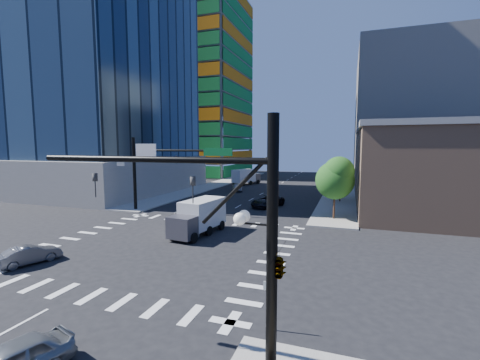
% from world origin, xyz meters
% --- Properties ---
extents(ground, '(160.00, 160.00, 0.00)m').
position_xyz_m(ground, '(0.00, 0.00, 0.00)').
color(ground, black).
rests_on(ground, ground).
extents(road_markings, '(20.00, 20.00, 0.01)m').
position_xyz_m(road_markings, '(0.00, 0.00, 0.01)').
color(road_markings, silver).
rests_on(road_markings, ground).
extents(sidewalk_ne, '(5.00, 60.00, 0.15)m').
position_xyz_m(sidewalk_ne, '(12.50, 40.00, 0.07)').
color(sidewalk_ne, gray).
rests_on(sidewalk_ne, ground).
extents(sidewalk_nw, '(5.00, 60.00, 0.15)m').
position_xyz_m(sidewalk_nw, '(-12.50, 40.00, 0.07)').
color(sidewalk_nw, gray).
rests_on(sidewalk_nw, ground).
extents(construction_building, '(25.16, 34.50, 70.60)m').
position_xyz_m(construction_building, '(-27.41, 61.93, 24.61)').
color(construction_building, gray).
rests_on(construction_building, ground).
extents(commercial_building, '(20.50, 22.50, 10.60)m').
position_xyz_m(commercial_building, '(25.00, 22.00, 5.31)').
color(commercial_building, '#A27A5E').
rests_on(commercial_building, ground).
extents(bg_building_ne, '(24.00, 30.00, 28.00)m').
position_xyz_m(bg_building_ne, '(27.00, 55.00, 14.00)').
color(bg_building_ne, slate).
rests_on(bg_building_ne, ground).
extents(signal_mast_se, '(10.51, 2.48, 9.00)m').
position_xyz_m(signal_mast_se, '(10.60, -11.50, 5.01)').
color(signal_mast_se, black).
rests_on(signal_mast_se, sidewalk_se).
extents(signal_mast_nw, '(10.20, 0.40, 9.00)m').
position_xyz_m(signal_mast_nw, '(-10.00, 11.50, 5.49)').
color(signal_mast_nw, black).
rests_on(signal_mast_nw, sidewalk_nw).
extents(tree_south, '(4.16, 4.16, 6.82)m').
position_xyz_m(tree_south, '(12.63, 13.90, 4.69)').
color(tree_south, '#382316').
rests_on(tree_south, sidewalk_ne).
extents(tree_north, '(3.54, 3.52, 5.78)m').
position_xyz_m(tree_north, '(12.93, 25.90, 3.99)').
color(tree_north, '#382316').
rests_on(tree_north, sidewalk_ne).
extents(no_parking_sign, '(0.30, 0.06, 2.20)m').
position_xyz_m(no_parking_sign, '(10.70, -9.00, 1.38)').
color(no_parking_sign, black).
rests_on(no_parking_sign, ground).
extents(car_nb_far, '(4.09, 6.03, 1.53)m').
position_xyz_m(car_nb_far, '(3.80, 19.00, 0.77)').
color(car_nb_far, black).
rests_on(car_nb_far, ground).
extents(car_sb_near, '(2.80, 5.43, 1.51)m').
position_xyz_m(car_sb_near, '(-2.06, 8.45, 0.75)').
color(car_sb_near, white).
rests_on(car_sb_near, ground).
extents(car_sb_mid, '(3.22, 4.72, 1.49)m').
position_xyz_m(car_sb_mid, '(-5.13, 32.11, 0.75)').
color(car_sb_mid, '#B6B9BE').
rests_on(car_sb_mid, ground).
extents(car_sb_cross, '(2.57, 4.07, 1.27)m').
position_xyz_m(car_sb_cross, '(-6.68, -6.52, 0.63)').
color(car_sb_cross, '#4F5055').
rests_on(car_sb_cross, ground).
extents(box_truck_near, '(3.21, 6.19, 3.12)m').
position_xyz_m(box_truck_near, '(0.98, 3.76, 1.38)').
color(box_truck_near, black).
rests_on(box_truck_near, ground).
extents(box_truck_far, '(4.81, 6.65, 3.21)m').
position_xyz_m(box_truck_far, '(-6.47, 42.12, 1.42)').
color(box_truck_far, black).
rests_on(box_truck_far, ground).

